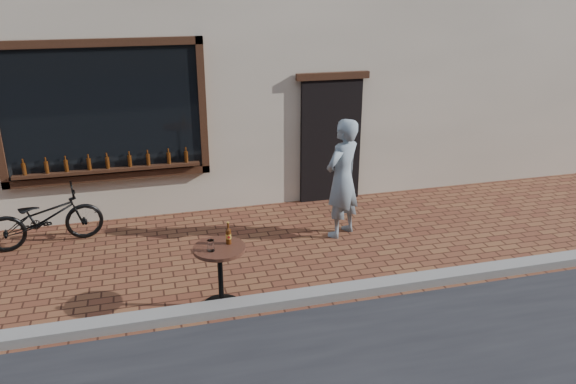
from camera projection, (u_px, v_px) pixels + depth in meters
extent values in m
plane|color=#562A1B|center=(273.00, 315.00, 6.79)|extent=(90.00, 90.00, 0.00)
cube|color=slate|center=(269.00, 302.00, 6.95)|extent=(90.00, 0.25, 0.12)
cube|color=black|center=(103.00, 112.00, 8.79)|extent=(3.00, 0.06, 2.00)
cube|color=black|center=(94.00, 43.00, 8.39)|extent=(3.24, 0.10, 0.12)
cube|color=black|center=(110.00, 176.00, 9.15)|extent=(3.24, 0.10, 0.12)
cube|color=black|center=(202.00, 107.00, 9.15)|extent=(0.12, 0.10, 2.24)
cube|color=black|center=(109.00, 170.00, 9.05)|extent=(2.90, 0.16, 0.05)
cube|color=black|center=(331.00, 141.00, 9.98)|extent=(1.10, 0.10, 2.20)
cube|color=black|center=(333.00, 76.00, 9.54)|extent=(1.30, 0.10, 0.12)
cylinder|color=#3D1C07|center=(24.00, 169.00, 8.71)|extent=(0.06, 0.06, 0.19)
cylinder|color=#3D1C07|center=(46.00, 167.00, 8.78)|extent=(0.06, 0.06, 0.19)
cylinder|color=#3D1C07|center=(67.00, 166.00, 8.86)|extent=(0.06, 0.06, 0.19)
cylinder|color=#3D1C07|center=(88.00, 164.00, 8.94)|extent=(0.06, 0.06, 0.19)
cylinder|color=#3D1C07|center=(108.00, 163.00, 9.01)|extent=(0.06, 0.06, 0.19)
cylinder|color=#3D1C07|center=(128.00, 161.00, 9.09)|extent=(0.06, 0.06, 0.19)
cylinder|color=#3D1C07|center=(148.00, 160.00, 9.16)|extent=(0.06, 0.06, 0.19)
cylinder|color=#3D1C07|center=(168.00, 158.00, 9.24)|extent=(0.06, 0.06, 0.19)
cylinder|color=#3D1C07|center=(187.00, 157.00, 9.31)|extent=(0.06, 0.06, 0.19)
imported|color=black|center=(45.00, 218.00, 8.44)|extent=(1.75, 0.89, 0.88)
cylinder|color=black|center=(222.00, 305.00, 6.97)|extent=(0.47, 0.47, 0.03)
cylinder|color=black|center=(221.00, 277.00, 6.83)|extent=(0.06, 0.06, 0.74)
cylinder|color=#321910|center=(219.00, 249.00, 6.69)|extent=(0.63, 0.63, 0.04)
cylinder|color=gold|center=(228.00, 236.00, 6.74)|extent=(0.07, 0.07, 0.06)
cylinder|color=white|center=(211.00, 246.00, 6.57)|extent=(0.08, 0.08, 0.14)
imported|color=gray|center=(342.00, 179.00, 8.61)|extent=(0.82, 0.75, 1.87)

